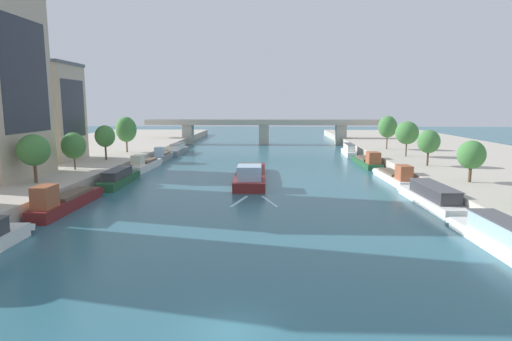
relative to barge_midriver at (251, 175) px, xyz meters
The scene contains 25 objects.
ground_plane 42.68m from the barge_midriver, 88.63° to the right, with size 400.00×400.00×0.00m, color #2D6070.
quay_left 40.85m from the barge_midriver, 162.41° to the left, with size 36.00×170.00×1.89m, color #B7AD9E.
quay_right 42.80m from the barge_midriver, 16.77° to the left, with size 36.00×170.00×1.89m, color #B7AD9E.
barge_midriver is the anchor object (origin of this frame).
wake_behind_barge 13.63m from the barge_midriver, 85.40° to the right, with size 5.60×5.94×0.03m.
moored_boat_left_second 26.69m from the barge_midriver, 136.42° to the right, with size 2.37×14.07×3.47m.
moored_boat_left_end 19.09m from the barge_midriver, 169.99° to the right, with size 2.77×13.00×2.35m.
moored_boat_left_downstream 21.84m from the barge_midriver, 151.02° to the left, with size 2.50×13.26×3.06m.
moored_boat_left_gap_after 30.00m from the barge_midriver, 129.75° to the left, with size 2.02×10.10×2.99m.
moored_boat_left_midway 40.00m from the barge_midriver, 117.86° to the left, with size 2.51×12.42×2.42m.
moored_boat_right_far 36.52m from the barge_midriver, 54.24° to the right, with size 3.10×13.41×2.49m.
moored_boat_right_midway 25.98m from the barge_midriver, 34.79° to the right, with size 3.40×14.69×2.52m.
moored_boat_right_second 21.35m from the barge_midriver, ahead, with size 2.79×14.16×3.07m.
moored_boat_right_downstream 26.94m from the barge_midriver, 38.27° to the left, with size 3.10×14.60×3.04m.
moored_boat_right_end 38.93m from the barge_midriver, 58.06° to the left, with size 2.29×11.52×2.67m.
tree_left_second 29.03m from the barge_midriver, 154.08° to the right, with size 3.79×3.79×5.96m.
tree_left_far 26.29m from the barge_midriver, behind, with size 3.45×3.45×5.48m.
tree_left_midway 27.54m from the barge_midriver, 160.23° to the left, with size 3.37×3.37×5.97m.
tree_left_by_lamp 33.89m from the barge_midriver, 140.72° to the left, with size 4.06×4.06×7.07m.
tree_right_end_of_row 29.74m from the barge_midriver, 20.10° to the right, with size 3.30×3.30×5.17m.
tree_right_past_mid 28.24m from the barge_midriver, ahead, with size 3.44×3.44×5.62m.
tree_right_second 32.61m from the barge_midriver, 29.71° to the left, with size 4.15×4.15×6.45m.
tree_right_nearest 40.56m from the barge_midriver, 45.99° to the left, with size 3.92×3.92×7.09m.
building_left_tall 38.15m from the barge_midriver, 166.30° to the left, with size 11.41×10.45×16.52m.
bridge_far 59.33m from the barge_midriver, 89.01° to the left, with size 67.91×4.40×7.05m.
Camera 1 is at (1.98, -19.89, 11.45)m, focal length 29.71 mm.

